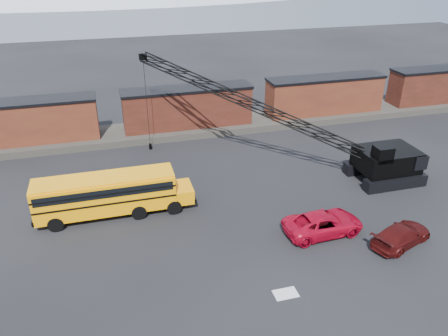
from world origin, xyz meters
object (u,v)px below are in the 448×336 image
(school_bus, at_px, (110,193))
(crawler_crane, at_px, (253,105))
(maroon_suv, at_px, (401,235))
(red_pickup, at_px, (323,223))

(school_bus, distance_m, crawler_crane, 14.25)
(maroon_suv, bearing_deg, school_bus, 44.12)
(maroon_suv, height_order, crawler_crane, crawler_crane)
(red_pickup, bearing_deg, maroon_suv, -122.15)
(maroon_suv, distance_m, crawler_crane, 16.08)
(maroon_suv, bearing_deg, crawler_crane, 2.31)
(maroon_suv, bearing_deg, red_pickup, 40.23)
(red_pickup, height_order, maroon_suv, red_pickup)
(school_bus, bearing_deg, crawler_crane, 22.32)
(school_bus, xyz_separation_m, maroon_suv, (18.50, -8.91, -1.09))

